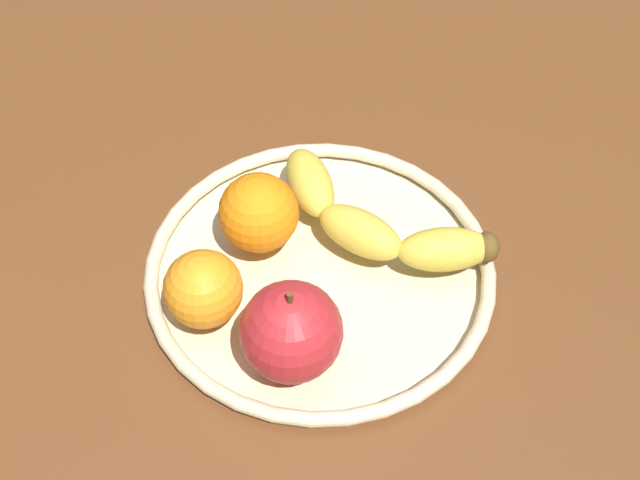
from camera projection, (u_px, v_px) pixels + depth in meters
ground_plane at (320, 292)px, 74.00cm from camera, size 155.60×155.60×4.00cm
fruit_bowl at (320, 271)px, 71.76cm from camera, size 28.35×28.35×1.80cm
banana at (375, 222)px, 71.59cm from camera, size 21.08×8.25×3.55cm
apple at (291, 332)px, 62.49cm from camera, size 7.42×7.42×8.22cm
orange_back_right at (259, 213)px, 70.26cm from camera, size 6.46×6.46×6.46cm
orange_back_left at (203, 289)px, 65.75cm from camera, size 6.01×6.01×6.01cm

